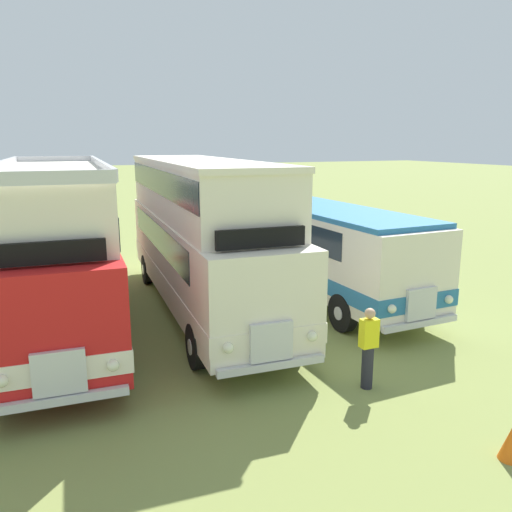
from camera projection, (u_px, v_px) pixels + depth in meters
The scene contains 5 objects.
bus_seventh_in_row at pixel (58, 244), 13.48m from camera, with size 3.04×10.72×4.52m.
bus_eighth_in_row at pixel (201, 229), 15.05m from camera, with size 3.05×11.20×4.49m.
bus_ninth_in_row at pixel (313, 241), 17.00m from camera, with size 2.90×10.41×2.99m.
cone_mid_row at pixel (511, 443), 8.17m from camera, with size 0.36×0.36×0.59m, color orange.
marshal_person at pixel (368, 348), 10.44m from camera, with size 0.36×0.24×1.73m.
Camera 1 is at (7.67, -14.38, 5.00)m, focal length 35.87 mm.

